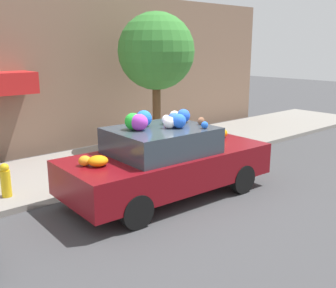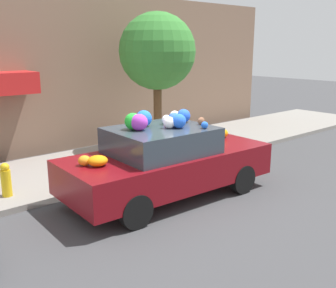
% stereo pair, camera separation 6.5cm
% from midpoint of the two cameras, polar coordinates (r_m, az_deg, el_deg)
% --- Properties ---
extents(ground_plane, '(60.00, 60.00, 0.00)m').
position_cam_midpoint_polar(ground_plane, '(8.47, -0.64, -7.38)').
color(ground_plane, '#424244').
extents(sidewalk_curb, '(24.00, 3.20, 0.13)m').
position_cam_midpoint_polar(sidewalk_curb, '(10.55, -10.18, -2.90)').
color(sidewalk_curb, gray).
rests_on(sidewalk_curb, ground).
extents(building_facade, '(18.00, 1.20, 4.68)m').
position_cam_midpoint_polar(building_facade, '(12.05, -16.68, 9.81)').
color(building_facade, '#846651').
rests_on(building_facade, ground).
extents(street_tree, '(2.20, 2.20, 3.93)m').
position_cam_midpoint_polar(street_tree, '(11.49, -1.89, 13.21)').
color(street_tree, brown).
rests_on(street_tree, sidewalk_curb).
extents(fire_hydrant, '(0.20, 0.20, 0.70)m').
position_cam_midpoint_polar(fire_hydrant, '(8.58, -22.70, -4.89)').
color(fire_hydrant, gold).
rests_on(fire_hydrant, sidewalk_curb).
extents(art_car, '(4.50, 2.01, 1.83)m').
position_cam_midpoint_polar(art_car, '(8.12, -0.51, -2.39)').
color(art_car, maroon).
rests_on(art_car, ground).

